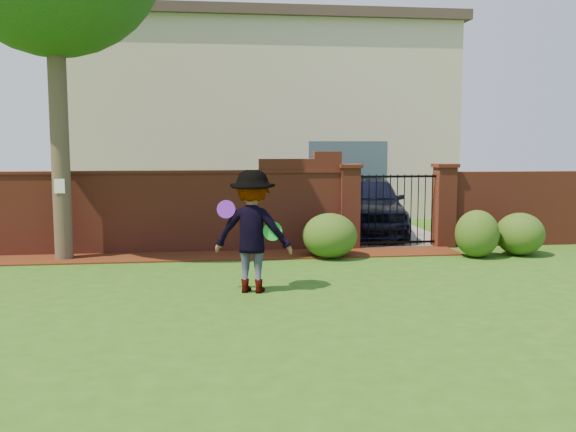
{
  "coord_description": "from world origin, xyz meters",
  "views": [
    {
      "loc": [
        -0.74,
        -9.72,
        2.33
      ],
      "look_at": [
        0.7,
        1.4,
        1.05
      ],
      "focal_mm": 39.64,
      "sensor_mm": 36.0,
      "label": 1
    }
  ],
  "objects": [
    {
      "name": "driveway",
      "position": [
        3.5,
        8.0,
        0.01
      ],
      "size": [
        3.2,
        8.0,
        0.01
      ],
      "primitive_type": "cube",
      "color": "slate",
      "rests_on": "ground"
    },
    {
      "name": "frisbee_green",
      "position": [
        0.27,
        -0.01,
        0.98
      ],
      "size": [
        0.31,
        0.11,
        0.3
      ],
      "primitive_type": "cylinder",
      "rotation": [
        1.43,
        0.0,
        -0.13
      ],
      "color": "green",
      "rests_on": "man"
    },
    {
      "name": "shrub_left",
      "position": [
        1.75,
        2.9,
        0.46
      ],
      "size": [
        1.12,
        1.12,
        0.92
      ],
      "primitive_type": "ellipsoid",
      "color": "#214916",
      "rests_on": "ground"
    },
    {
      "name": "brick_wall",
      "position": [
        -2.01,
        4.0,
        0.93
      ],
      "size": [
        8.7,
        0.31,
        2.16
      ],
      "color": "maroon",
      "rests_on": "ground"
    },
    {
      "name": "man",
      "position": [
        -0.04,
        0.1,
        0.96
      ],
      "size": [
        1.4,
        1.04,
        1.92
      ],
      "primitive_type": "imported",
      "rotation": [
        0.0,
        0.0,
        2.85
      ],
      "color": "gray",
      "rests_on": "ground"
    },
    {
      "name": "shrub_right",
      "position": [
        5.77,
        2.71,
        0.45
      ],
      "size": [
        1.0,
        1.0,
        0.89
      ],
      "primitive_type": "ellipsoid",
      "color": "#214916",
      "rests_on": "ground"
    },
    {
      "name": "paper_notice",
      "position": [
        -3.6,
        3.21,
        1.5
      ],
      "size": [
        0.2,
        0.01,
        0.28
      ],
      "primitive_type": "cube",
      "color": "white",
      "rests_on": "tree"
    },
    {
      "name": "mulch_bed",
      "position": [
        -0.95,
        3.34,
        0.01
      ],
      "size": [
        11.1,
        1.08,
        0.03
      ],
      "primitive_type": "cube",
      "color": "#3C180A",
      "rests_on": "ground"
    },
    {
      "name": "car",
      "position": [
        3.31,
        5.95,
        0.77
      ],
      "size": [
        2.52,
        4.78,
        1.55
      ],
      "primitive_type": "imported",
      "rotation": [
        0.0,
        0.0,
        -0.16
      ],
      "color": "black",
      "rests_on": "ground"
    },
    {
      "name": "iron_gate",
      "position": [
        3.5,
        4.0,
        0.85
      ],
      "size": [
        1.78,
        0.03,
        1.6
      ],
      "color": "black",
      "rests_on": "ground"
    },
    {
      "name": "pillar_right",
      "position": [
        4.6,
        4.0,
        0.96
      ],
      "size": [
        0.5,
        0.5,
        1.88
      ],
      "color": "maroon",
      "rests_on": "ground"
    },
    {
      "name": "ground",
      "position": [
        0.0,
        0.0,
        -0.01
      ],
      "size": [
        80.0,
        80.0,
        0.01
      ],
      "primitive_type": "cube",
      "color": "#285314",
      "rests_on": "ground"
    },
    {
      "name": "shrub_middle",
      "position": [
        4.76,
        2.57,
        0.49
      ],
      "size": [
        0.89,
        0.89,
        0.98
      ],
      "primitive_type": "ellipsoid",
      "color": "#214916",
      "rests_on": "ground"
    },
    {
      "name": "pillar_left",
      "position": [
        2.4,
        4.0,
        0.96
      ],
      "size": [
        0.5,
        0.5,
        1.88
      ],
      "color": "maroon",
      "rests_on": "ground"
    },
    {
      "name": "house",
      "position": [
        1.0,
        12.0,
        3.16
      ],
      "size": [
        12.4,
        6.4,
        6.3
      ],
      "color": "beige",
      "rests_on": "ground"
    },
    {
      "name": "frisbee_purple",
      "position": [
        -0.44,
        0.09,
        1.32
      ],
      "size": [
        0.29,
        0.12,
        0.29
      ],
      "primitive_type": "cylinder",
      "rotation": [
        1.36,
        0.0,
        -0.12
      ],
      "color": "purple",
      "rests_on": "man"
    },
    {
      "name": "brick_wall_return",
      "position": [
        6.6,
        4.0,
        0.85
      ],
      "size": [
        4.0,
        0.25,
        1.7
      ],
      "primitive_type": "cube",
      "color": "maroon",
      "rests_on": "ground"
    }
  ]
}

